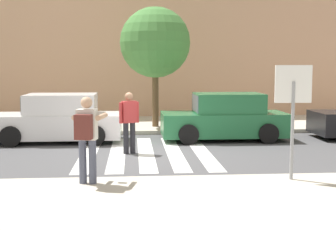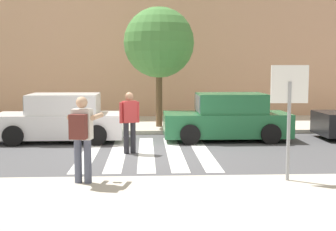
# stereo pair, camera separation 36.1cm
# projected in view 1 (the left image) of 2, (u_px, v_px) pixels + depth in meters

# --- Properties ---
(ground_plane) EXTENTS (120.00, 120.00, 0.00)m
(ground_plane) POSITION_uv_depth(u_px,v_px,m) (146.00, 154.00, 13.07)
(ground_plane) COLOR #4C4C4F
(sidewalk_near) EXTENTS (60.00, 6.00, 0.14)m
(sidewalk_near) POSITION_uv_depth(u_px,v_px,m) (158.00, 229.00, 6.92)
(sidewalk_near) COLOR beige
(sidewalk_near) RESTS_ON ground
(sidewalk_far) EXTENTS (60.00, 4.80, 0.14)m
(sidewalk_far) POSITION_uv_depth(u_px,v_px,m) (142.00, 124.00, 19.01)
(sidewalk_far) COLOR beige
(sidewalk_far) RESTS_ON ground
(building_facade_far) EXTENTS (56.00, 4.00, 6.82)m
(building_facade_far) POSITION_uv_depth(u_px,v_px,m) (139.00, 46.00, 23.01)
(building_facade_far) COLOR tan
(building_facade_far) RESTS_ON ground
(crosswalk_stripe_0) EXTENTS (0.44, 5.20, 0.01)m
(crosswalk_stripe_0) POSITION_uv_depth(u_px,v_px,m) (89.00, 153.00, 13.15)
(crosswalk_stripe_0) COLOR silver
(crosswalk_stripe_0) RESTS_ON ground
(crosswalk_stripe_1) EXTENTS (0.44, 5.20, 0.01)m
(crosswalk_stripe_1) POSITION_uv_depth(u_px,v_px,m) (118.00, 153.00, 13.21)
(crosswalk_stripe_1) COLOR silver
(crosswalk_stripe_1) RESTS_ON ground
(crosswalk_stripe_2) EXTENTS (0.44, 5.20, 0.01)m
(crosswalk_stripe_2) POSITION_uv_depth(u_px,v_px,m) (146.00, 152.00, 13.27)
(crosswalk_stripe_2) COLOR silver
(crosswalk_stripe_2) RESTS_ON ground
(crosswalk_stripe_3) EXTENTS (0.44, 5.20, 0.01)m
(crosswalk_stripe_3) POSITION_uv_depth(u_px,v_px,m) (174.00, 152.00, 13.33)
(crosswalk_stripe_3) COLOR silver
(crosswalk_stripe_3) RESTS_ON ground
(crosswalk_stripe_4) EXTENTS (0.44, 5.20, 0.01)m
(crosswalk_stripe_4) POSITION_uv_depth(u_px,v_px,m) (202.00, 152.00, 13.39)
(crosswalk_stripe_4) COLOR silver
(crosswalk_stripe_4) RESTS_ON ground
(stop_sign) EXTENTS (0.76, 0.08, 2.34)m
(stop_sign) POSITION_uv_depth(u_px,v_px,m) (293.00, 97.00, 9.44)
(stop_sign) COLOR gray
(stop_sign) RESTS_ON sidewalk_near
(photographer_with_backpack) EXTENTS (0.68, 0.91, 1.72)m
(photographer_with_backpack) POSITION_uv_depth(u_px,v_px,m) (87.00, 132.00, 9.14)
(photographer_with_backpack) COLOR #474C60
(photographer_with_backpack) RESTS_ON sidewalk_near
(pedestrian_crossing) EXTENTS (0.55, 0.36, 1.72)m
(pedestrian_crossing) POSITION_uv_depth(u_px,v_px,m) (129.00, 119.00, 13.02)
(pedestrian_crossing) COLOR #232328
(pedestrian_crossing) RESTS_ON ground
(parked_car_white) EXTENTS (4.10, 1.92, 1.55)m
(parked_car_white) POSITION_uv_depth(u_px,v_px,m) (58.00, 120.00, 15.06)
(parked_car_white) COLOR white
(parked_car_white) RESTS_ON ground
(parked_car_green) EXTENTS (4.10, 1.92, 1.55)m
(parked_car_green) POSITION_uv_depth(u_px,v_px,m) (225.00, 118.00, 15.47)
(parked_car_green) COLOR #236B3D
(parked_car_green) RESTS_ON ground
(street_tree_center) EXTENTS (2.65, 2.65, 4.50)m
(street_tree_center) POSITION_uv_depth(u_px,v_px,m) (155.00, 43.00, 17.52)
(street_tree_center) COLOR brown
(street_tree_center) RESTS_ON sidewalk_far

